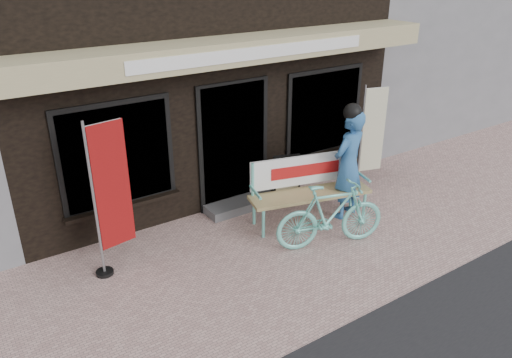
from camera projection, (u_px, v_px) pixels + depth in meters
ground at (304, 253)px, 7.40m from camera, size 70.00×70.00×0.00m
storefront at (154, 12)px, 9.92m from camera, size 7.00×6.77×6.00m
neighbor_right_near at (416, 0)px, 14.71m from camera, size 10.00×7.00×5.60m
bench at (308, 184)px, 8.11m from camera, size 2.06×0.99×1.08m
person at (348, 163)px, 8.11m from camera, size 0.76×0.59×1.95m
bicycle at (331, 215)px, 7.42m from camera, size 1.77×0.98×1.02m
nobori_red at (110, 195)px, 6.59m from camera, size 0.66×0.28×2.22m
nobori_cream at (371, 136)px, 9.13m from camera, size 0.59×0.27×1.97m
menu_stand at (286, 180)px, 8.60m from camera, size 0.48×0.24×0.95m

